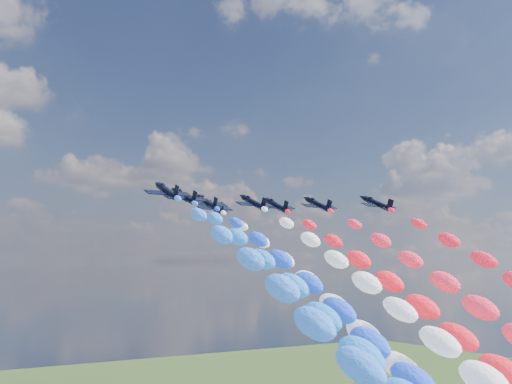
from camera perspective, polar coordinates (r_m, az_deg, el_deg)
jet_0 at (r=133.22m, az=-7.48°, el=0.09°), size 9.21×12.43×6.86m
jet_1 at (r=143.40m, az=-6.04°, el=-0.35°), size 9.65×12.74×6.86m
jet_2 at (r=156.86m, az=-4.15°, el=-0.83°), size 9.48×12.62×6.86m
trail_2 at (r=108.95m, az=11.45°, el=-15.30°), size 6.31×116.41×66.17m
jet_3 at (r=157.86m, az=-0.23°, el=-0.88°), size 9.51×12.64×6.86m
trail_3 at (r=112.84m, az=16.83°, el=-14.84°), size 6.31×116.41×66.17m
jet_4 at (r=169.50m, az=-3.56°, el=-1.21°), size 9.43×12.59×6.86m
trail_4 at (r=121.49m, az=10.62°, el=-14.32°), size 6.31×116.41×66.17m
jet_5 at (r=165.35m, az=1.70°, el=-1.10°), size 9.37×12.54×6.86m
trail_5 at (r=121.49m, az=18.37°, el=-14.13°), size 6.31×116.41×66.17m
jet_6 at (r=163.64m, az=5.22°, el=-1.03°), size 9.12×12.36×6.86m
jet_7 at (r=163.38m, az=10.12°, el=-0.96°), size 9.66×12.75×6.86m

